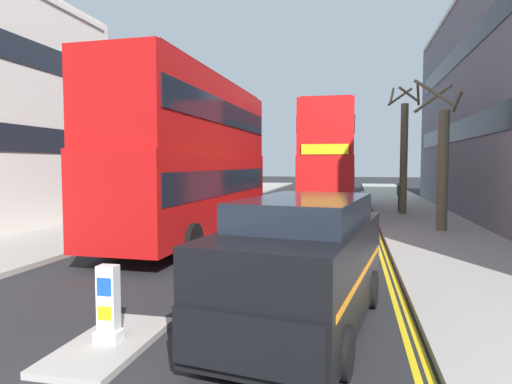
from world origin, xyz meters
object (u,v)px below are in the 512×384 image
Objects in this scene: double_decker_bus_away at (194,154)px; taxi_minivan at (301,264)px; keep_left_bollard at (108,307)px; pedestrian_far at (400,196)px; double_decker_bus_oncoming at (329,157)px.

double_decker_bus_away is 2.15× the size of taxi_minivan.
keep_left_bollard is 19.62m from pedestrian_far.
pedestrian_far reaches higher than keep_left_bollard.
taxi_minivan is at bearing 25.81° from keep_left_bollard.
keep_left_bollard is 2.97m from taxi_minivan.
taxi_minivan is (0.54, -17.45, -1.96)m from double_decker_bus_oncoming.
double_decker_bus_away is 1.00× the size of double_decker_bus_oncoming.
taxi_minivan reaches higher than keep_left_bollard.
double_decker_bus_oncoming is at bearing 179.88° from pedestrian_far.
double_decker_bus_away is 10.54m from double_decker_bus_oncoming.
taxi_minivan is (2.64, 1.28, 0.46)m from keep_left_bollard.
double_decker_bus_away is (-2.07, 9.05, 2.42)m from keep_left_bollard.
double_decker_bus_oncoming is at bearing 83.60° from keep_left_bollard.
double_decker_bus_away reaches higher than keep_left_bollard.
double_decker_bus_oncoming is at bearing 66.64° from double_decker_bus_away.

